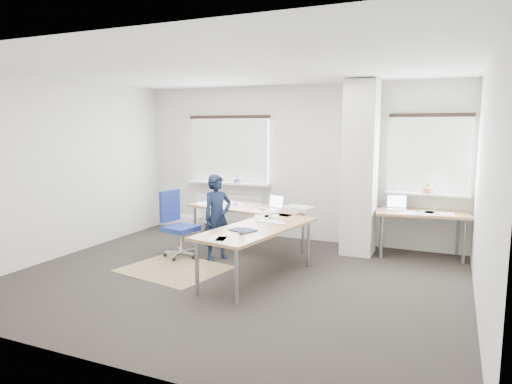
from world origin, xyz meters
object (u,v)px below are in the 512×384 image
at_px(desk_side, 421,214).
at_px(task_chair, 179,239).
at_px(desk_main, 255,218).
at_px(person, 217,217).

relative_size(desk_side, task_chair, 1.43).
height_order(desk_main, desk_side, desk_side).
height_order(desk_main, person, person).
bearing_deg(desk_side, task_chair, -166.20).
distance_m(task_chair, person, 0.75).
relative_size(task_chair, person, 0.79).
relative_size(desk_main, person, 2.23).
bearing_deg(person, desk_main, -53.25).
bearing_deg(desk_main, task_chair, -161.84).
bearing_deg(desk_main, desk_side, 41.13).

